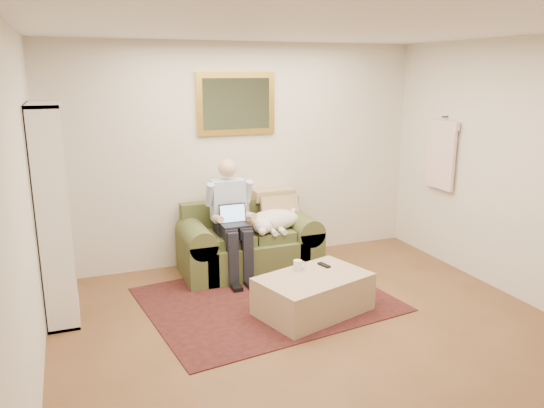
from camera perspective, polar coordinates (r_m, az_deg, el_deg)
room_shell at (r=4.40m, az=5.31°, el=1.35°), size 4.51×5.00×2.61m
rug at (r=5.49m, az=-0.59°, el=-10.20°), size 2.57×2.17×0.01m
sofa at (r=6.19m, az=-2.50°, el=-4.72°), size 1.57×0.80×0.94m
seated_man at (r=5.87m, az=-4.26°, el=-1.81°), size 0.52×0.74×1.32m
laptop at (r=5.81m, az=-4.09°, el=-1.66°), size 0.31×0.24×0.22m
sleeping_dog at (r=6.11m, az=0.22°, el=-1.72°), size 0.65×0.41×0.24m
ottoman at (r=5.17m, az=4.45°, el=-9.65°), size 1.18×0.93×0.38m
coffee_mug at (r=5.21m, az=2.77°, el=-6.60°), size 0.08×0.08×0.10m
tv_remote at (r=5.35m, az=5.62°, el=-6.55°), size 0.09×0.16×0.02m
bookshelf at (r=5.24m, az=-22.44°, el=-0.97°), size 0.28×0.80×2.00m
wall_mirror at (r=6.25m, az=-3.87°, el=10.71°), size 0.94×0.04×0.72m
hanging_shirt at (r=6.60m, az=17.72°, el=5.46°), size 0.06×0.52×0.90m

